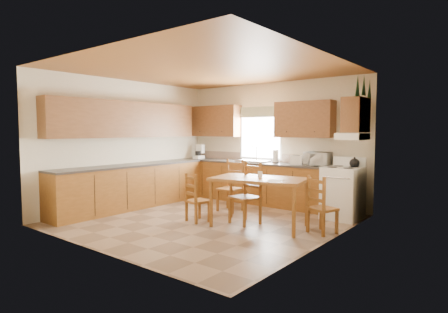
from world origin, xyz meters
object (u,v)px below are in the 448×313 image
Objects in this scene: dining_table at (259,202)px; microwave at (318,159)px; stove at (343,194)px; chair_near_left at (198,198)px; chair_near_right at (322,205)px; chair_far_right at (245,193)px; chair_far_left at (230,186)px.

microwave is at bearing 70.19° from dining_table.
stove is 0.93m from microwave.
dining_table is (-0.26, -1.74, -0.64)m from microwave.
chair_near_left is (-1.31, -2.12, -0.63)m from microwave.
chair_near_right is 1.34m from chair_far_right.
chair_far_left is (-0.07, 1.05, 0.09)m from chair_near_left.
chair_near_left is at bearing -135.44° from stove.
chair_far_left reaches higher than dining_table.
dining_table is 1.05m from chair_near_right.
stove reaches higher than dining_table.
chair_near_right is at bearing -82.74° from stove.
chair_far_left reaches higher than chair_near_right.
stove is 2.67m from chair_near_left.
microwave is 1.75m from chair_near_right.
stove is 0.88× the size of chair_far_right.
dining_table is 0.32m from chair_far_right.
microwave is at bearing 35.96° from chair_far_left.
stove is 1.03× the size of chair_near_right.
stove is at bearing -124.39° from chair_near_left.
stove is 1.09× the size of chair_near_left.
chair_near_right is (0.75, -1.46, -0.60)m from microwave.
microwave reaches higher than stove.
microwave reaches higher than chair_near_left.
chair_near_left is at bearing -125.21° from microwave.
chair_far_left is (-1.39, -1.07, -0.54)m from microwave.
dining_table is (-0.90, -1.43, -0.05)m from stove.
chair_near_left is 2.17m from chair_near_right.
chair_far_left is 1.06m from chair_far_right.
microwave is 1.87m from dining_table.
stove is at bearing 18.81° from chair_far_left.
dining_table is 1.70× the size of chair_near_right.
dining_table is 1.51× the size of chair_far_left.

